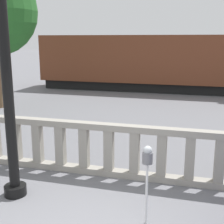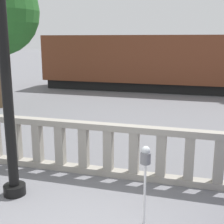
{
  "view_description": "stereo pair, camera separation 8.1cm",
  "coord_description": "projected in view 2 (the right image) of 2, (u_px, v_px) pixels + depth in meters",
  "views": [
    {
      "loc": [
        1.52,
        -3.71,
        3.0
      ],
      "look_at": [
        -0.5,
        3.58,
        1.23
      ],
      "focal_mm": 50.0,
      "sensor_mm": 36.0,
      "label": 1
    },
    {
      "loc": [
        1.6,
        -3.69,
        3.0
      ],
      "look_at": [
        -0.5,
        3.58,
        1.23
      ],
      "focal_mm": 50.0,
      "sensor_mm": 36.0,
      "label": 2
    }
  ],
  "objects": [
    {
      "name": "parking_meter",
      "position": [
        145.0,
        162.0,
        4.94
      ],
      "size": [
        0.17,
        0.17,
        1.37
      ],
      "color": "silver",
      "rests_on": "ground"
    },
    {
      "name": "train_near",
      "position": [
        217.0,
        63.0,
        17.41
      ],
      "size": [
        19.9,
        2.64,
        3.82
      ],
      "color": "black",
      "rests_on": "ground"
    },
    {
      "name": "balustrade",
      "position": [
        121.0,
        151.0,
        6.84
      ],
      "size": [
        15.36,
        0.24,
        1.2
      ],
      "color": "gray",
      "rests_on": "ground"
    },
    {
      "name": "lamppost",
      "position": [
        1.0,
        16.0,
        5.41
      ],
      "size": [
        0.43,
        0.43,
        6.22
      ],
      "color": "black",
      "rests_on": "ground"
    }
  ]
}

